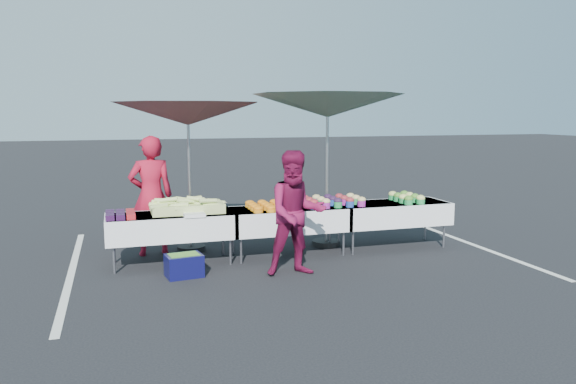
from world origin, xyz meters
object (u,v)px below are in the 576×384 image
object	(u,v)px
umbrella_right	(328,107)
storage_bin	(184,265)
table_left	(171,225)
vendor	(151,196)
table_center	(288,218)
umbrella_left	(188,115)
table_right	(392,212)
customer	(296,213)

from	to	relation	value
umbrella_right	storage_bin	world-z (taller)	umbrella_right
table_left	vendor	bearing A→B (deg)	109.95
table_center	vendor	bearing A→B (deg)	162.35
table_left	umbrella_left	bearing A→B (deg)	62.49
table_left	vendor	xyz separation A→B (m)	(-0.24, 0.65, 0.35)
table_left	umbrella_left	size ratio (longest dim) A/B	0.69
vendor	umbrella_left	size ratio (longest dim) A/B	0.70
table_left	umbrella_right	xyz separation A→B (m)	(2.60, 0.40, 1.73)
table_right	vendor	bearing A→B (deg)	170.41
umbrella_left	umbrella_right	distance (m)	2.25
umbrella_right	storage_bin	xyz separation A→B (m)	(-2.51, -1.12, -2.15)
table_left	storage_bin	size ratio (longest dim) A/B	3.54
table_left	customer	bearing A→B (deg)	-33.80
umbrella_left	storage_bin	size ratio (longest dim) A/B	5.12
customer	storage_bin	xyz separation A→B (m)	(-1.50, 0.35, -0.70)
table_right	umbrella_left	bearing A→B (deg)	167.44
table_left	customer	distance (m)	1.93
table_right	storage_bin	bearing A→B (deg)	-168.44
table_left	table_center	size ratio (longest dim) A/B	1.00
table_right	storage_bin	distance (m)	3.61
umbrella_left	storage_bin	distance (m)	2.50
umbrella_left	umbrella_right	size ratio (longest dim) A/B	0.82
table_left	table_center	bearing A→B (deg)	0.00
storage_bin	umbrella_right	bearing A→B (deg)	16.14
table_center	storage_bin	distance (m)	1.90
table_center	table_right	size ratio (longest dim) A/B	1.00
vendor	storage_bin	world-z (taller)	vendor
table_center	umbrella_right	size ratio (longest dim) A/B	0.57
customer	umbrella_right	xyz separation A→B (m)	(1.01, 1.47, 1.46)
vendor	umbrella_right	size ratio (longest dim) A/B	0.57
customer	umbrella_right	size ratio (longest dim) A/B	0.52
vendor	umbrella_left	bearing A→B (deg)	-176.67
table_left	table_right	size ratio (longest dim) A/B	1.00
table_left	umbrella_left	xyz separation A→B (m)	(0.37, 0.72, 1.60)
customer	umbrella_left	distance (m)	2.53
storage_bin	vendor	bearing A→B (deg)	95.56
table_left	umbrella_right	size ratio (longest dim) A/B	0.57
table_left	table_center	world-z (taller)	same
table_center	umbrella_right	world-z (taller)	umbrella_right
umbrella_right	table_center	bearing A→B (deg)	-153.43
storage_bin	table_left	bearing A→B (deg)	89.35
umbrella_right	storage_bin	distance (m)	3.49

